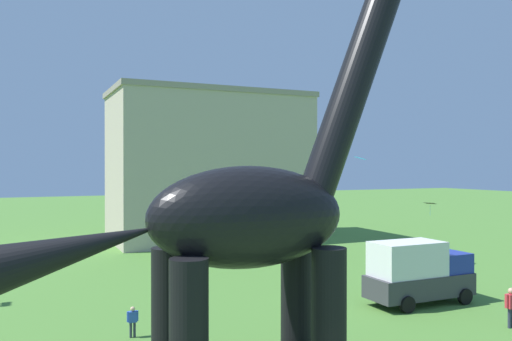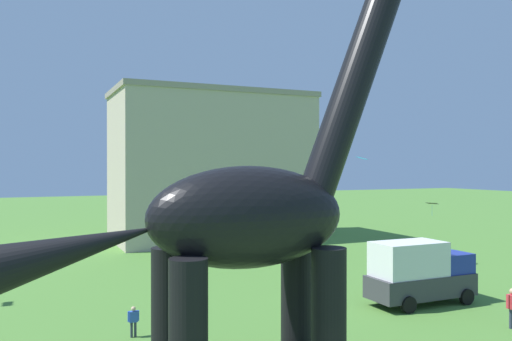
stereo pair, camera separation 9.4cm
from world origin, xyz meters
TOP-DOWN VIEW (x-y plane):
  - dinosaur_sculpture at (-1.10, 4.59)m, footprint 14.44×3.06m
  - parked_box_truck at (11.10, 10.89)m, footprint 5.60×2.36m
  - person_photographer at (-3.08, 11.69)m, footprint 0.47×0.21m
  - person_vendor_side at (12.05, 6.17)m, footprint 0.65×0.29m
  - kite_far_left at (19.35, 18.86)m, footprint 0.85×0.94m
  - kite_mid_left at (12.56, 17.80)m, footprint 1.12×1.11m
  - background_building_block at (9.38, 37.71)m, footprint 18.43×10.19m

SIDE VIEW (x-z plane):
  - person_photographer at x=-3.08m, z-range 0.13..1.39m
  - person_vendor_side at x=12.05m, z-range 0.18..1.91m
  - parked_box_truck at x=11.10m, z-range 0.05..3.25m
  - kite_far_left at x=19.35m, z-range 3.87..4.82m
  - dinosaur_sculpture at x=-1.10m, z-range -2.09..13.00m
  - background_building_block at x=9.38m, z-range 0.01..14.07m
  - kite_mid_left at x=12.56m, z-range 7.41..7.60m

